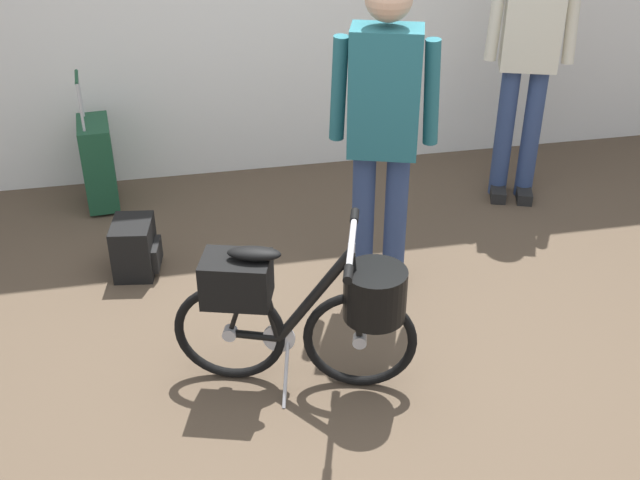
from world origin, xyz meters
The scene contains 6 objects.
ground_plane centered at (0.00, 0.00, 0.00)m, with size 8.11×8.11×0.00m, color brown.
folding_bike_foreground centered at (-0.23, 0.05, 0.40)m, with size 1.01×0.53×0.74m.
visitor_near_wall centered at (0.27, 0.69, 0.90)m, with size 0.51×0.35×1.59m.
visitor_browsing centered at (1.37, 1.55, 0.97)m, with size 0.51×0.35×1.69m.
rolling_suitcase centered at (-1.15, 1.92, 0.28)m, with size 0.20×0.37×0.83m.
backpack_on_floor centered at (-0.95, 1.10, 0.15)m, with size 0.26×0.30×0.29m.
Camera 1 is at (-0.70, -2.56, 2.30)m, focal length 44.09 mm.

